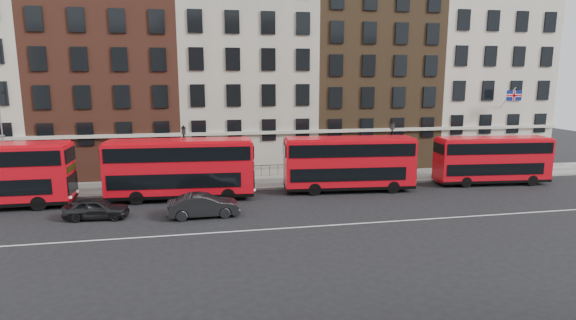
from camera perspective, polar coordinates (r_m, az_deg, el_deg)
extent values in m
plane|color=black|center=(30.00, -1.70, -7.47)|extent=(120.00, 120.00, 0.00)
cube|color=slate|center=(40.01, -4.14, -2.82)|extent=(80.00, 5.00, 0.15)
cube|color=gray|center=(37.60, -3.68, -3.67)|extent=(80.00, 0.30, 0.16)
cube|color=white|center=(28.13, -1.04, -8.69)|extent=(70.00, 0.12, 0.01)
cube|color=brown|center=(46.95, -21.56, 11.88)|extent=(12.80, 10.00, 22.00)
cube|color=#A5A392|center=(46.41, -5.43, 10.72)|extent=(12.80, 10.00, 19.00)
cube|color=brown|center=(49.36, 9.83, 11.76)|extent=(12.80, 10.00, 21.00)
cube|color=beige|center=(55.18, 22.56, 10.45)|extent=(12.80, 10.00, 20.00)
cube|color=black|center=(36.37, -25.67, -2.66)|extent=(0.11, 2.32, 1.37)
cube|color=black|center=(36.15, -25.81, -0.92)|extent=(0.11, 2.00, 0.44)
cylinder|color=black|center=(36.11, -29.07, -4.85)|extent=(1.06, 0.31, 1.05)
cylinder|color=black|center=(38.28, -27.97, -3.94)|extent=(1.06, 0.31, 1.05)
cube|color=red|center=(35.08, -13.47, -1.04)|extent=(11.09, 3.36, 4.12)
cube|color=black|center=(35.50, -13.34, -4.10)|extent=(11.10, 3.40, 0.25)
cube|color=black|center=(35.26, -13.93, -2.17)|extent=(9.85, 3.35, 1.09)
cube|color=black|center=(34.85, -13.56, 1.02)|extent=(10.68, 3.41, 1.04)
cube|color=red|center=(34.73, -13.62, 2.37)|extent=(10.77, 3.13, 0.19)
cube|color=black|center=(35.04, -4.42, -2.14)|extent=(0.24, 2.29, 1.35)
cube|color=black|center=(34.82, -4.44, -0.35)|extent=(0.22, 1.98, 0.44)
cylinder|color=black|center=(34.14, -7.62, -4.43)|extent=(1.06, 0.36, 1.04)
cylinder|color=black|center=(36.40, -7.58, -3.49)|extent=(1.06, 0.36, 1.04)
cylinder|color=black|center=(34.88, -18.67, -4.58)|extent=(1.06, 0.36, 1.04)
cylinder|color=black|center=(37.09, -17.96, -3.66)|extent=(1.06, 0.36, 1.04)
cube|color=red|center=(36.98, 7.76, -0.40)|extent=(10.72, 3.39, 3.97)
cube|color=black|center=(37.37, 7.69, -3.21)|extent=(10.72, 3.43, 0.24)
cube|color=black|center=(37.04, 7.28, -1.44)|extent=(9.52, 3.36, 1.05)
cube|color=black|center=(36.77, 7.81, 1.48)|extent=(10.32, 3.43, 1.00)
cube|color=red|center=(36.65, 7.84, 2.72)|extent=(10.40, 3.16, 0.18)
cube|color=black|center=(38.74, 15.38, -1.36)|extent=(0.27, 2.21, 1.31)
cube|color=black|center=(38.54, 15.46, 0.20)|extent=(0.24, 1.91, 0.42)
cylinder|color=black|center=(37.28, 13.21, -3.38)|extent=(1.02, 0.36, 1.00)
cylinder|color=black|center=(39.35, 12.14, -2.61)|extent=(1.02, 0.36, 1.00)
cylinder|color=black|center=(35.69, 3.41, -3.73)|extent=(1.02, 0.36, 1.00)
cylinder|color=black|center=(37.84, 2.84, -2.91)|extent=(1.02, 0.36, 1.00)
cube|color=red|center=(42.99, 24.49, 0.04)|extent=(9.98, 3.17, 3.69)
cube|color=black|center=(43.30, 24.32, -2.22)|extent=(9.98, 3.21, 0.22)
cube|color=black|center=(42.95, 24.11, -0.79)|extent=(8.87, 3.15, 0.98)
cube|color=black|center=(42.81, 24.61, 1.55)|extent=(9.61, 3.21, 0.93)
cube|color=red|center=(42.72, 24.68, 2.54)|extent=(9.68, 2.96, 0.17)
cube|color=black|center=(45.81, 29.76, -0.74)|extent=(0.25, 2.06, 1.22)
cube|color=black|center=(45.65, 29.88, 0.50)|extent=(0.23, 1.78, 0.39)
cylinder|color=black|center=(44.14, 28.57, -2.30)|extent=(0.95, 0.34, 0.93)
cylinder|color=black|center=(45.83, 27.10, -1.75)|extent=(0.95, 0.34, 0.93)
cylinder|color=black|center=(41.05, 21.67, -2.64)|extent=(0.95, 0.34, 0.93)
cylinder|color=black|center=(42.87, 20.39, -2.02)|extent=(0.95, 0.34, 0.93)
imported|color=black|center=(32.38, -23.13, -5.69)|extent=(4.22, 1.99, 1.39)
imported|color=black|center=(30.72, -10.67, -5.70)|extent=(4.81, 1.84, 1.56)
cylinder|color=black|center=(37.44, -12.96, -0.26)|extent=(0.14, 0.14, 4.60)
cylinder|color=black|center=(37.85, -12.84, -3.24)|extent=(0.32, 0.32, 0.60)
cube|color=#262626|center=(37.06, -13.12, 3.61)|extent=(0.32, 0.32, 0.55)
cone|color=black|center=(37.03, -13.14, 4.15)|extent=(0.44, 0.44, 0.25)
cylinder|color=black|center=(41.17, 12.97, 0.69)|extent=(0.14, 0.14, 4.60)
cylinder|color=black|center=(41.55, 12.85, -2.03)|extent=(0.32, 0.32, 0.60)
cube|color=#262626|center=(40.83, 13.11, 4.22)|extent=(0.32, 0.32, 0.55)
cone|color=black|center=(40.80, 13.13, 4.71)|extent=(0.44, 0.44, 0.25)
cylinder|color=black|center=(48.92, 29.11, -0.05)|extent=(0.12, 0.12, 2.60)
cube|color=black|center=(48.58, 29.39, 1.78)|extent=(0.25, 0.30, 0.75)
sphere|color=red|center=(48.43, 29.54, 2.00)|extent=(0.14, 0.14, 0.14)
sphere|color=#0C9919|center=(48.48, 29.49, 1.49)|extent=(0.14, 0.14, 0.14)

